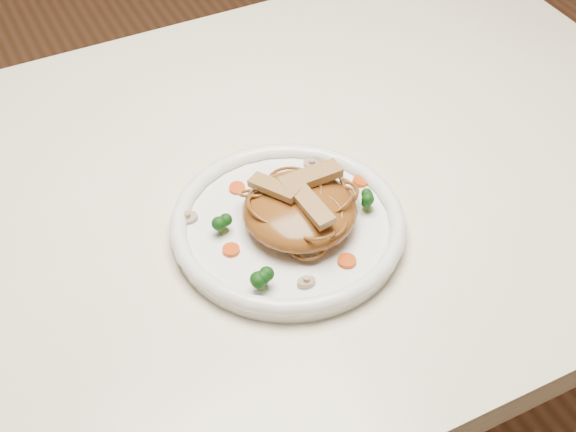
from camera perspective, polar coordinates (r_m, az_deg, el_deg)
name	(u,v)px	position (r m, az deg, el deg)	size (l,w,h in m)	color
table	(270,234)	(1.11, -1.26, -1.28)	(1.20, 0.80, 0.75)	#F2EACD
plate	(288,229)	(0.96, 0.00, -0.93)	(0.27, 0.27, 0.02)	white
noodle_mound	(300,210)	(0.94, 0.83, 0.41)	(0.13, 0.13, 0.04)	brown
chicken_a	(311,177)	(0.94, 1.58, 2.75)	(0.07, 0.02, 0.01)	#A6844E
chicken_b	(274,187)	(0.93, -0.98, 2.00)	(0.06, 0.02, 0.01)	#A6844E
chicken_c	(311,206)	(0.91, 1.65, 0.73)	(0.07, 0.02, 0.01)	#A6844E
broccoli_0	(319,172)	(1.00, 2.17, 3.06)	(0.03, 0.03, 0.03)	#0E400D
broccoli_1	(223,222)	(0.94, -4.58, -0.39)	(0.03, 0.03, 0.03)	#0E400D
broccoli_2	(261,277)	(0.88, -1.87, -4.28)	(0.03, 0.03, 0.03)	#0E400D
broccoli_3	(369,199)	(0.97, 5.67, 1.19)	(0.03, 0.03, 0.03)	#0E400D
carrot_0	(312,172)	(1.02, 1.72, 3.10)	(0.02, 0.02, 0.01)	#D34207
carrot_1	(231,250)	(0.93, -3.99, -2.37)	(0.02, 0.02, 0.01)	#D34207
carrot_2	(360,181)	(1.01, 5.06, 2.43)	(0.02, 0.02, 0.01)	#D34207
carrot_3	(237,188)	(1.00, -3.57, 1.95)	(0.02, 0.02, 0.01)	#D34207
carrot_4	(347,261)	(0.92, 4.13, -3.14)	(0.02, 0.02, 0.01)	#D34207
mushroom_0	(306,282)	(0.89, 1.28, -4.63)	(0.02, 0.02, 0.01)	tan
mushroom_1	(325,170)	(1.03, 2.57, 3.23)	(0.02, 0.02, 0.01)	tan
mushroom_2	(187,218)	(0.97, -7.04, -0.13)	(0.03, 0.03, 0.01)	tan
mushroom_3	(312,165)	(1.03, 1.68, 3.60)	(0.03, 0.03, 0.01)	tan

